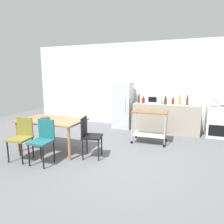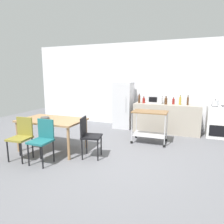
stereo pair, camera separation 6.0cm
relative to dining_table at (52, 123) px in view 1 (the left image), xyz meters
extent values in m
plane|color=slate|center=(1.48, -0.05, -0.67)|extent=(12.00, 12.00, 0.00)
cube|color=white|center=(1.48, 3.15, 0.78)|extent=(8.40, 0.12, 2.90)
cube|color=#A89E8E|center=(2.38, 2.55, -0.22)|extent=(2.00, 0.64, 0.90)
cube|color=#A37A51|center=(0.00, 0.00, 0.06)|extent=(1.50, 0.90, 0.04)
cylinder|color=#A37A51|center=(-0.69, -0.39, -0.32)|extent=(0.06, 0.06, 0.71)
cylinder|color=#A37A51|center=(0.69, -0.39, -0.32)|extent=(0.06, 0.06, 0.71)
cylinder|color=#A37A51|center=(-0.69, 0.39, -0.32)|extent=(0.06, 0.06, 0.71)
cylinder|color=#A37A51|center=(0.69, 0.39, -0.32)|extent=(0.06, 0.06, 0.71)
cube|color=#1E666B|center=(0.28, -0.75, -0.20)|extent=(0.40, 0.40, 0.04)
cube|color=#1E666B|center=(0.28, -0.57, 0.02)|extent=(0.38, 0.03, 0.40)
cylinder|color=black|center=(0.11, -0.92, -0.45)|extent=(0.03, 0.03, 0.45)
cylinder|color=black|center=(0.45, -0.92, -0.45)|extent=(0.03, 0.03, 0.45)
cylinder|color=black|center=(0.11, -0.58, -0.45)|extent=(0.03, 0.03, 0.45)
cylinder|color=black|center=(0.45, -0.58, -0.45)|extent=(0.03, 0.03, 0.45)
cube|color=olive|center=(-0.26, -0.75, -0.20)|extent=(0.43, 0.43, 0.04)
cube|color=olive|center=(-0.28, -0.57, 0.02)|extent=(0.38, 0.06, 0.40)
cylinder|color=black|center=(-0.42, -0.93, -0.45)|extent=(0.03, 0.03, 0.45)
cylinder|color=black|center=(-0.08, -0.91, -0.45)|extent=(0.03, 0.03, 0.45)
cylinder|color=black|center=(-0.45, -0.59, -0.45)|extent=(0.03, 0.03, 0.45)
cylinder|color=black|center=(-0.11, -0.57, -0.45)|extent=(0.03, 0.03, 0.45)
cube|color=black|center=(1.08, -0.09, -0.20)|extent=(0.47, 0.47, 0.04)
cube|color=black|center=(0.91, -0.12, 0.02)|extent=(0.11, 0.38, 0.40)
cylinder|color=black|center=(1.28, -0.22, -0.45)|extent=(0.03, 0.03, 0.45)
cylinder|color=black|center=(1.21, 0.11, -0.45)|extent=(0.03, 0.03, 0.45)
cylinder|color=black|center=(0.95, -0.29, -0.45)|extent=(0.03, 0.03, 0.45)
cylinder|color=black|center=(0.88, 0.04, -0.45)|extent=(0.03, 0.03, 0.45)
cube|color=white|center=(3.83, 2.57, -0.22)|extent=(0.60, 0.60, 0.90)
cube|color=black|center=(3.83, 2.26, -0.42)|extent=(0.48, 0.01, 0.32)
cylinder|color=#47474C|center=(3.70, 2.45, 0.24)|extent=(0.16, 0.16, 0.02)
cylinder|color=#47474C|center=(3.96, 2.45, 0.24)|extent=(0.16, 0.16, 0.02)
cylinder|color=#47474C|center=(3.70, 2.69, 0.24)|extent=(0.16, 0.16, 0.02)
cylinder|color=#47474C|center=(3.96, 2.69, 0.24)|extent=(0.16, 0.16, 0.02)
cube|color=silver|center=(0.93, 2.65, 0.10)|extent=(0.60, 0.60, 1.55)
cylinder|color=silver|center=(1.11, 2.33, 0.18)|extent=(0.02, 0.02, 0.50)
cube|color=brown|center=(2.07, 1.35, 0.16)|extent=(0.90, 0.56, 0.03)
cube|color=silver|center=(2.07, 1.35, -0.45)|extent=(0.83, 0.52, 0.02)
cylinder|color=silver|center=(1.65, 1.10, -0.22)|extent=(0.02, 0.02, 0.76)
sphere|color=black|center=(1.65, 1.10, -0.64)|extent=(0.07, 0.07, 0.07)
cylinder|color=silver|center=(2.49, 1.10, -0.22)|extent=(0.02, 0.02, 0.76)
sphere|color=black|center=(2.49, 1.10, -0.64)|extent=(0.07, 0.07, 0.07)
cylinder|color=silver|center=(1.65, 1.60, -0.22)|extent=(0.02, 0.02, 0.76)
sphere|color=black|center=(1.65, 1.60, -0.64)|extent=(0.07, 0.07, 0.07)
cylinder|color=silver|center=(2.49, 1.60, -0.22)|extent=(0.02, 0.02, 0.76)
sphere|color=black|center=(2.49, 1.60, -0.64)|extent=(0.07, 0.07, 0.07)
cylinder|color=#4C2D19|center=(1.51, 2.50, 0.35)|extent=(0.07, 0.07, 0.25)
cylinder|color=#4C2D19|center=(1.51, 2.50, 0.50)|extent=(0.03, 0.03, 0.04)
cylinder|color=black|center=(1.51, 2.50, 0.52)|extent=(0.03, 0.03, 0.01)
cylinder|color=maroon|center=(1.66, 2.51, 0.31)|extent=(0.08, 0.08, 0.15)
cylinder|color=maroon|center=(1.66, 2.51, 0.41)|extent=(0.04, 0.04, 0.04)
cylinder|color=black|center=(1.66, 2.51, 0.43)|extent=(0.04, 0.04, 0.01)
cube|color=silver|center=(2.00, 2.63, 0.36)|extent=(0.46, 0.34, 0.26)
cube|color=black|center=(1.96, 2.46, 0.36)|extent=(0.25, 0.01, 0.16)
cylinder|color=#4C2D19|center=(2.36, 2.45, 0.33)|extent=(0.08, 0.08, 0.19)
cylinder|color=#4C2D19|center=(2.36, 2.45, 0.45)|extent=(0.04, 0.04, 0.05)
cylinder|color=black|center=(2.36, 2.45, 0.48)|extent=(0.04, 0.04, 0.01)
cylinder|color=maroon|center=(2.57, 2.56, 0.31)|extent=(0.07, 0.07, 0.16)
cylinder|color=maroon|center=(2.57, 2.56, 0.41)|extent=(0.03, 0.03, 0.04)
cylinder|color=black|center=(2.57, 2.56, 0.44)|extent=(0.04, 0.04, 0.01)
cylinder|color=gold|center=(2.76, 2.52, 0.34)|extent=(0.06, 0.06, 0.22)
cylinder|color=gold|center=(2.76, 2.52, 0.48)|extent=(0.03, 0.03, 0.05)
cylinder|color=black|center=(2.76, 2.52, 0.51)|extent=(0.03, 0.03, 0.01)
cylinder|color=#4C2D19|center=(2.98, 2.51, 0.35)|extent=(0.06, 0.06, 0.23)
cylinder|color=#4C2D19|center=(2.98, 2.51, 0.49)|extent=(0.03, 0.03, 0.06)
cylinder|color=black|center=(2.98, 2.51, 0.52)|extent=(0.03, 0.03, 0.01)
cylinder|color=#4C4C4C|center=(-0.13, -0.08, 0.11)|extent=(0.20, 0.20, 0.06)
cylinder|color=silver|center=(3.71, 2.47, 0.33)|extent=(0.17, 0.17, 0.16)
sphere|color=black|center=(3.71, 2.47, 0.42)|extent=(0.03, 0.03, 0.03)
cylinder|color=silver|center=(3.83, 2.47, 0.35)|extent=(0.08, 0.02, 0.07)
camera|label=1|loc=(2.90, -3.84, 1.08)|focal=32.10mm
camera|label=2|loc=(2.96, -3.82, 1.08)|focal=32.10mm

